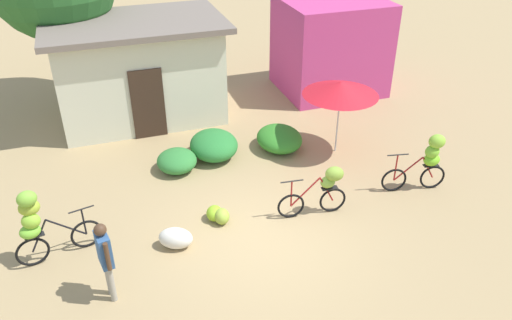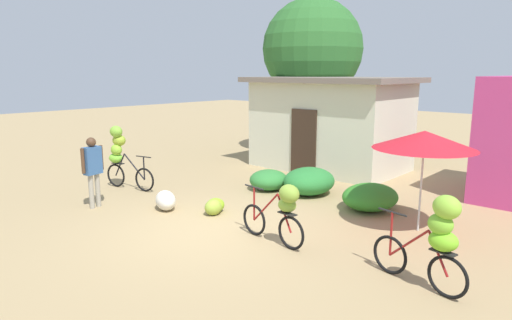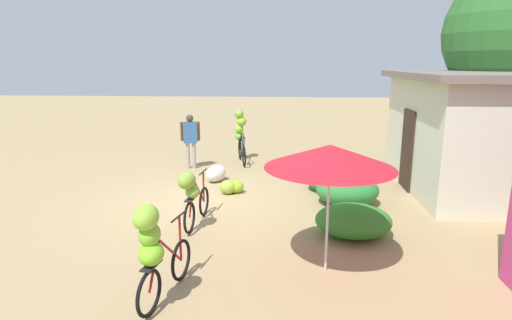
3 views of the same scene
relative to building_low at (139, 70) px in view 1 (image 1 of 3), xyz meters
The scene contains 13 objects.
ground_plane 6.97m from the building_low, 77.28° to the right, with size 60.00×60.00×0.00m, color tan.
building_low is the anchor object (origin of this frame).
shop_pink 6.24m from the building_low, ahead, with size 3.20×2.80×2.99m, color #C03B7B.
hedge_bush_front_left 3.68m from the building_low, 84.39° to the right, with size 1.00×1.04×0.54m, color #307C35.
hedge_bush_front_right 3.58m from the building_low, 65.74° to the right, with size 1.25×1.42×0.69m, color #2A7A33.
hedge_bush_mid 4.69m from the building_low, 45.42° to the right, with size 1.20×1.41×0.59m, color #307E26.
market_umbrella 5.99m from the building_low, 40.21° to the right, with size 1.95×1.95×2.00m.
bicycle_leftmost 6.59m from the building_low, 114.76° to the right, with size 1.64×0.53×1.69m.
bicycle_near_pile 7.02m from the building_low, 64.15° to the right, with size 1.57×0.44×1.18m.
bicycle_center_loaded 8.45m from the building_low, 47.26° to the right, with size 1.55×0.46×1.46m.
banana_pile_on_ground 6.01m from the building_low, 82.48° to the right, with size 0.54×0.65×0.35m.
produce_sack 6.50m from the building_low, 92.39° to the right, with size 0.70×0.44×0.44m, color silver.
person_vendor 7.54m from the building_low, 102.42° to the right, with size 0.27×0.57×1.64m.
Camera 1 is at (-2.81, -7.84, 6.88)m, focal length 35.78 mm.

